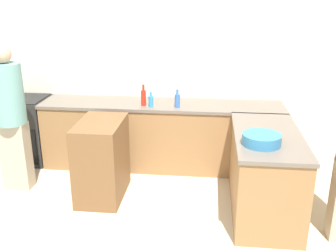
{
  "coord_description": "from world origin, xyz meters",
  "views": [
    {
      "loc": [
        0.62,
        -2.8,
        2.3
      ],
      "look_at": [
        0.2,
        1.09,
        0.93
      ],
      "focal_mm": 42.0,
      "sensor_mm": 36.0,
      "label": 1
    }
  ],
  "objects_px": {
    "island_table": "(102,160)",
    "dish_soap_bottle": "(151,101)",
    "person_by_range": "(10,114)",
    "range_oven": "(28,129)",
    "mixing_bowl": "(262,139)",
    "water_bottle_blue": "(177,100)",
    "hot_sauce_bottle": "(144,97)"
  },
  "relations": [
    {
      "from": "dish_soap_bottle",
      "to": "person_by_range",
      "type": "distance_m",
      "value": 1.67
    },
    {
      "from": "water_bottle_blue",
      "to": "range_oven",
      "type": "bearing_deg",
      "value": 175.58
    },
    {
      "from": "range_oven",
      "to": "hot_sauce_bottle",
      "type": "distance_m",
      "value": 1.77
    },
    {
      "from": "range_oven",
      "to": "dish_soap_bottle",
      "type": "distance_m",
      "value": 1.86
    },
    {
      "from": "dish_soap_bottle",
      "to": "person_by_range",
      "type": "relative_size",
      "value": 0.11
    },
    {
      "from": "island_table",
      "to": "water_bottle_blue",
      "type": "bearing_deg",
      "value": 42.72
    },
    {
      "from": "island_table",
      "to": "person_by_range",
      "type": "height_order",
      "value": "person_by_range"
    },
    {
      "from": "island_table",
      "to": "dish_soap_bottle",
      "type": "relative_size",
      "value": 4.78
    },
    {
      "from": "island_table",
      "to": "water_bottle_blue",
      "type": "relative_size",
      "value": 3.94
    },
    {
      "from": "island_table",
      "to": "dish_soap_bottle",
      "type": "bearing_deg",
      "value": 57.31
    },
    {
      "from": "mixing_bowl",
      "to": "person_by_range",
      "type": "distance_m",
      "value": 2.83
    },
    {
      "from": "mixing_bowl",
      "to": "hot_sauce_bottle",
      "type": "relative_size",
      "value": 1.36
    },
    {
      "from": "island_table",
      "to": "dish_soap_bottle",
      "type": "height_order",
      "value": "dish_soap_bottle"
    },
    {
      "from": "mixing_bowl",
      "to": "water_bottle_blue",
      "type": "xyz_separation_m",
      "value": [
        -0.91,
        1.17,
        0.04
      ]
    },
    {
      "from": "island_table",
      "to": "person_by_range",
      "type": "distance_m",
      "value": 1.18
    },
    {
      "from": "island_table",
      "to": "person_by_range",
      "type": "relative_size",
      "value": 0.53
    },
    {
      "from": "water_bottle_blue",
      "to": "person_by_range",
      "type": "bearing_deg",
      "value": -160.81
    },
    {
      "from": "range_oven",
      "to": "island_table",
      "type": "distance_m",
      "value": 1.59
    },
    {
      "from": "person_by_range",
      "to": "hot_sauce_bottle",
      "type": "bearing_deg",
      "value": 25.3
    },
    {
      "from": "hot_sauce_bottle",
      "to": "person_by_range",
      "type": "bearing_deg",
      "value": -154.7
    },
    {
      "from": "dish_soap_bottle",
      "to": "water_bottle_blue",
      "type": "height_order",
      "value": "water_bottle_blue"
    },
    {
      "from": "water_bottle_blue",
      "to": "hot_sauce_bottle",
      "type": "bearing_deg",
      "value": 176.27
    },
    {
      "from": "range_oven",
      "to": "water_bottle_blue",
      "type": "height_order",
      "value": "water_bottle_blue"
    },
    {
      "from": "dish_soap_bottle",
      "to": "water_bottle_blue",
      "type": "relative_size",
      "value": 0.82
    },
    {
      "from": "mixing_bowl",
      "to": "range_oven",
      "type": "bearing_deg",
      "value": 156.19
    },
    {
      "from": "range_oven",
      "to": "mixing_bowl",
      "type": "xyz_separation_m",
      "value": [
        3.02,
        -1.33,
        0.49
      ]
    },
    {
      "from": "island_table",
      "to": "water_bottle_blue",
      "type": "xyz_separation_m",
      "value": [
        0.8,
        0.74,
        0.53
      ]
    },
    {
      "from": "range_oven",
      "to": "mixing_bowl",
      "type": "relative_size",
      "value": 2.44
    },
    {
      "from": "range_oven",
      "to": "person_by_range",
      "type": "distance_m",
      "value": 0.98
    },
    {
      "from": "range_oven",
      "to": "water_bottle_blue",
      "type": "distance_m",
      "value": 2.18
    },
    {
      "from": "range_oven",
      "to": "person_by_range",
      "type": "relative_size",
      "value": 0.52
    },
    {
      "from": "dish_soap_bottle",
      "to": "hot_sauce_bottle",
      "type": "height_order",
      "value": "hot_sauce_bottle"
    }
  ]
}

